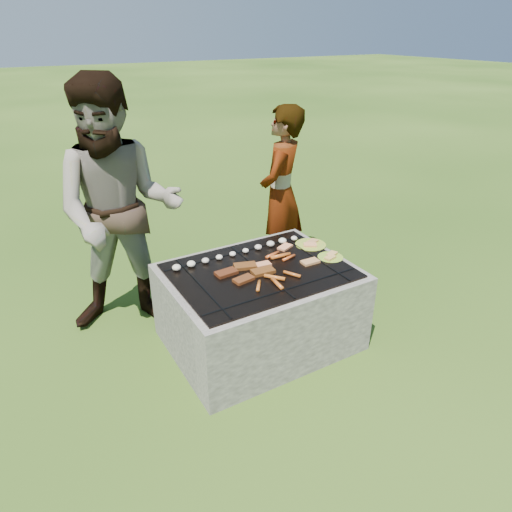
% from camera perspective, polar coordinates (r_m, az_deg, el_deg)
% --- Properties ---
extents(lawn, '(60.00, 60.00, 0.00)m').
position_cam_1_polar(lawn, '(3.55, 0.41, -10.47)').
color(lawn, '#244310').
rests_on(lawn, ground).
extents(fire_pit, '(1.30, 1.00, 0.62)m').
position_cam_1_polar(fire_pit, '(3.39, 0.43, -6.66)').
color(fire_pit, gray).
rests_on(fire_pit, ground).
extents(mushrooms, '(1.06, 0.06, 0.04)m').
position_cam_1_polar(mushrooms, '(3.42, -2.22, 0.49)').
color(mushrooms, beige).
rests_on(mushrooms, fire_pit).
extents(pork_slabs, '(0.39, 0.28, 0.02)m').
position_cam_1_polar(pork_slabs, '(3.17, -1.35, -1.96)').
color(pork_slabs, brown).
rests_on(pork_slabs, fire_pit).
extents(sausages, '(0.51, 0.48, 0.03)m').
position_cam_1_polar(sausages, '(3.21, 2.76, -1.60)').
color(sausages, orange).
rests_on(sausages, fire_pit).
extents(bread_on_grate, '(0.45, 0.39, 0.02)m').
position_cam_1_polar(bread_on_grate, '(3.37, 4.08, -0.21)').
color(bread_on_grate, '#E7A476').
rests_on(bread_on_grate, fire_pit).
extents(plate_far, '(0.25, 0.25, 0.03)m').
position_cam_1_polar(plate_far, '(3.61, 6.85, 1.40)').
color(plate_far, gold).
rests_on(plate_far, fire_pit).
extents(plate_near, '(0.23, 0.23, 0.03)m').
position_cam_1_polar(plate_near, '(3.44, 9.30, -0.14)').
color(plate_near, '#B1C82F').
rests_on(plate_near, fire_pit).
extents(cook, '(0.68, 0.66, 1.58)m').
position_cam_1_polar(cook, '(4.16, 3.13, 7.67)').
color(cook, gray).
rests_on(cook, ground).
extents(bystander, '(1.13, 1.01, 1.90)m').
position_cam_1_polar(bystander, '(3.45, -16.61, 5.30)').
color(bystander, gray).
rests_on(bystander, ground).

